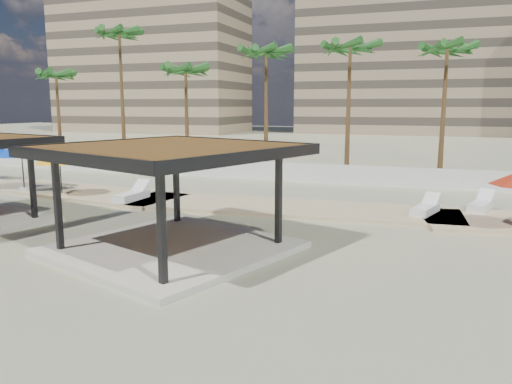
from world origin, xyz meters
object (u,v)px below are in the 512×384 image
Objects in this scene: lounger_a at (132,196)px; lounger_b at (425,209)px; pavilion_central at (170,189)px; lounger_d at (481,205)px.

lounger_a reaches higher than lounger_b.
pavilion_central is at bearing 153.23° from lounger_b.
lounger_b is 2.96m from lounger_d.
pavilion_central is 11.90m from lounger_b.
pavilion_central is at bearing 152.01° from lounger_d.
lounger_d is at bearing -77.13° from lounger_a.
lounger_a is 14.33m from lounger_b.
lounger_d is (2.41, 1.72, 0.00)m from lounger_b.
lounger_a reaches higher than lounger_d.
lounger_a is (-6.14, 6.85, -1.79)m from pavilion_central.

